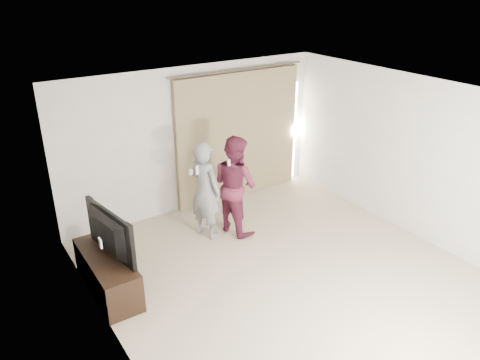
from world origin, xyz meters
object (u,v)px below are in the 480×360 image
person_woman (235,185)px  person_man (205,190)px  tv_console (108,274)px  tv (102,235)px

person_woman → person_man: bearing=166.5°
tv_console → tv: tv is taller
tv_console → person_man: 2.02m
tv_console → person_man: size_ratio=0.87×
person_woman → tv: bearing=-169.3°
tv_console → tv: 0.60m
person_man → person_woman: size_ratio=0.97×
tv_console → person_man: person_man is taller
person_man → person_woman: 0.51m
tv_console → person_woman: (2.36, 0.45, 0.56)m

